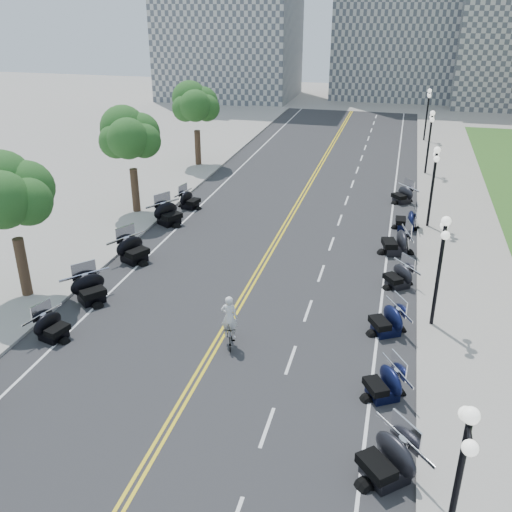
# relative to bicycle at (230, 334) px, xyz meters

# --- Properties ---
(ground) EXTENTS (160.00, 160.00, 0.00)m
(ground) POSITION_rel_bicycle_xyz_m (-0.56, -0.44, -0.49)
(ground) COLOR gray
(road) EXTENTS (16.00, 90.00, 0.01)m
(road) POSITION_rel_bicycle_xyz_m (-0.56, 9.56, -0.49)
(road) COLOR #333335
(road) RESTS_ON ground
(centerline_yellow_a) EXTENTS (0.12, 90.00, 0.00)m
(centerline_yellow_a) POSITION_rel_bicycle_xyz_m (-0.68, 9.56, -0.48)
(centerline_yellow_a) COLOR yellow
(centerline_yellow_a) RESTS_ON road
(centerline_yellow_b) EXTENTS (0.12, 90.00, 0.00)m
(centerline_yellow_b) POSITION_rel_bicycle_xyz_m (-0.44, 9.56, -0.48)
(centerline_yellow_b) COLOR yellow
(centerline_yellow_b) RESTS_ON road
(edge_line_north) EXTENTS (0.12, 90.00, 0.00)m
(edge_line_north) POSITION_rel_bicycle_xyz_m (5.84, 9.56, -0.48)
(edge_line_north) COLOR white
(edge_line_north) RESTS_ON road
(edge_line_south) EXTENTS (0.12, 90.00, 0.00)m
(edge_line_south) POSITION_rel_bicycle_xyz_m (-6.96, 9.56, -0.48)
(edge_line_south) COLOR white
(edge_line_south) RESTS_ON road
(lane_dash_5) EXTENTS (0.12, 2.00, 0.00)m
(lane_dash_5) POSITION_rel_bicycle_xyz_m (2.64, -4.44, -0.48)
(lane_dash_5) COLOR white
(lane_dash_5) RESTS_ON road
(lane_dash_6) EXTENTS (0.12, 2.00, 0.00)m
(lane_dash_6) POSITION_rel_bicycle_xyz_m (2.64, -0.44, -0.48)
(lane_dash_6) COLOR white
(lane_dash_6) RESTS_ON road
(lane_dash_7) EXTENTS (0.12, 2.00, 0.00)m
(lane_dash_7) POSITION_rel_bicycle_xyz_m (2.64, 3.56, -0.48)
(lane_dash_7) COLOR white
(lane_dash_7) RESTS_ON road
(lane_dash_8) EXTENTS (0.12, 2.00, 0.00)m
(lane_dash_8) POSITION_rel_bicycle_xyz_m (2.64, 7.56, -0.48)
(lane_dash_8) COLOR white
(lane_dash_8) RESTS_ON road
(lane_dash_9) EXTENTS (0.12, 2.00, 0.00)m
(lane_dash_9) POSITION_rel_bicycle_xyz_m (2.64, 11.56, -0.48)
(lane_dash_9) COLOR white
(lane_dash_9) RESTS_ON road
(lane_dash_10) EXTENTS (0.12, 2.00, 0.00)m
(lane_dash_10) POSITION_rel_bicycle_xyz_m (2.64, 15.56, -0.48)
(lane_dash_10) COLOR white
(lane_dash_10) RESTS_ON road
(lane_dash_11) EXTENTS (0.12, 2.00, 0.00)m
(lane_dash_11) POSITION_rel_bicycle_xyz_m (2.64, 19.56, -0.48)
(lane_dash_11) COLOR white
(lane_dash_11) RESTS_ON road
(lane_dash_12) EXTENTS (0.12, 2.00, 0.00)m
(lane_dash_12) POSITION_rel_bicycle_xyz_m (2.64, 23.56, -0.48)
(lane_dash_12) COLOR white
(lane_dash_12) RESTS_ON road
(lane_dash_13) EXTENTS (0.12, 2.00, 0.00)m
(lane_dash_13) POSITION_rel_bicycle_xyz_m (2.64, 27.56, -0.48)
(lane_dash_13) COLOR white
(lane_dash_13) RESTS_ON road
(lane_dash_14) EXTENTS (0.12, 2.00, 0.00)m
(lane_dash_14) POSITION_rel_bicycle_xyz_m (2.64, 31.56, -0.48)
(lane_dash_14) COLOR white
(lane_dash_14) RESTS_ON road
(lane_dash_15) EXTENTS (0.12, 2.00, 0.00)m
(lane_dash_15) POSITION_rel_bicycle_xyz_m (2.64, 35.56, -0.48)
(lane_dash_15) COLOR white
(lane_dash_15) RESTS_ON road
(lane_dash_16) EXTENTS (0.12, 2.00, 0.00)m
(lane_dash_16) POSITION_rel_bicycle_xyz_m (2.64, 39.56, -0.48)
(lane_dash_16) COLOR white
(lane_dash_16) RESTS_ON road
(lane_dash_17) EXTENTS (0.12, 2.00, 0.00)m
(lane_dash_17) POSITION_rel_bicycle_xyz_m (2.64, 43.56, -0.48)
(lane_dash_17) COLOR white
(lane_dash_17) RESTS_ON road
(lane_dash_18) EXTENTS (0.12, 2.00, 0.00)m
(lane_dash_18) POSITION_rel_bicycle_xyz_m (2.64, 47.56, -0.48)
(lane_dash_18) COLOR white
(lane_dash_18) RESTS_ON road
(lane_dash_19) EXTENTS (0.12, 2.00, 0.00)m
(lane_dash_19) POSITION_rel_bicycle_xyz_m (2.64, 51.56, -0.48)
(lane_dash_19) COLOR white
(lane_dash_19) RESTS_ON road
(sidewalk_north) EXTENTS (5.00, 90.00, 0.15)m
(sidewalk_north) POSITION_rel_bicycle_xyz_m (9.94, 9.56, -0.42)
(sidewalk_north) COLOR #9E9991
(sidewalk_north) RESTS_ON ground
(sidewalk_south) EXTENTS (5.00, 90.00, 0.15)m
(sidewalk_south) POSITION_rel_bicycle_xyz_m (-11.06, 9.56, -0.42)
(sidewalk_south) COLOR #9E9991
(sidewalk_south) RESTS_ON ground
(street_lamp_1) EXTENTS (0.50, 1.20, 4.90)m
(street_lamp_1) POSITION_rel_bicycle_xyz_m (8.04, -8.44, 2.11)
(street_lamp_1) COLOR black
(street_lamp_1) RESTS_ON sidewalk_north
(street_lamp_2) EXTENTS (0.50, 1.20, 4.90)m
(street_lamp_2) POSITION_rel_bicycle_xyz_m (8.04, 3.56, 2.11)
(street_lamp_2) COLOR black
(street_lamp_2) RESTS_ON sidewalk_north
(street_lamp_3) EXTENTS (0.50, 1.20, 4.90)m
(street_lamp_3) POSITION_rel_bicycle_xyz_m (8.04, 15.56, 2.11)
(street_lamp_3) COLOR black
(street_lamp_3) RESTS_ON sidewalk_north
(street_lamp_4) EXTENTS (0.50, 1.20, 4.90)m
(street_lamp_4) POSITION_rel_bicycle_xyz_m (8.04, 27.56, 2.11)
(street_lamp_4) COLOR black
(street_lamp_4) RESTS_ON sidewalk_north
(street_lamp_5) EXTENTS (0.50, 1.20, 4.90)m
(street_lamp_5) POSITION_rel_bicycle_xyz_m (8.04, 39.56, 2.11)
(street_lamp_5) COLOR black
(street_lamp_5) RESTS_ON sidewalk_north
(tree_2) EXTENTS (4.80, 4.80, 9.20)m
(tree_2) POSITION_rel_bicycle_xyz_m (-10.56, 1.56, 4.26)
(tree_2) COLOR #235619
(tree_2) RESTS_ON sidewalk_south
(tree_3) EXTENTS (4.80, 4.80, 9.20)m
(tree_3) POSITION_rel_bicycle_xyz_m (-10.56, 13.56, 4.26)
(tree_3) COLOR #235619
(tree_3) RESTS_ON sidewalk_south
(tree_4) EXTENTS (4.80, 4.80, 9.20)m
(tree_4) POSITION_rel_bicycle_xyz_m (-10.56, 25.56, 4.26)
(tree_4) COLOR #235619
(tree_4) RESTS_ON sidewalk_south
(motorcycle_n_4) EXTENTS (3.11, 3.11, 1.54)m
(motorcycle_n_4) POSITION_rel_bicycle_xyz_m (6.53, -5.69, 0.28)
(motorcycle_n_4) COLOR black
(motorcycle_n_4) RESTS_ON road
(motorcycle_n_5) EXTENTS (2.55, 2.55, 1.30)m
(motorcycle_n_5) POSITION_rel_bicycle_xyz_m (6.25, -1.85, 0.16)
(motorcycle_n_5) COLOR black
(motorcycle_n_5) RESTS_ON road
(motorcycle_n_6) EXTENTS (2.64, 2.64, 1.35)m
(motorcycle_n_6) POSITION_rel_bicycle_xyz_m (6.16, 2.54, 0.18)
(motorcycle_n_6) COLOR black
(motorcycle_n_6) RESTS_ON road
(motorcycle_n_7) EXTENTS (2.54, 2.54, 1.27)m
(motorcycle_n_7) POSITION_rel_bicycle_xyz_m (6.49, 7.04, 0.14)
(motorcycle_n_7) COLOR black
(motorcycle_n_7) RESTS_ON road
(motorcycle_n_8) EXTENTS (2.67, 2.67, 1.53)m
(motorcycle_n_8) POSITION_rel_bicycle_xyz_m (6.24, 11.09, 0.27)
(motorcycle_n_8) COLOR black
(motorcycle_n_8) RESTS_ON road
(motorcycle_n_9) EXTENTS (2.01, 2.01, 1.34)m
(motorcycle_n_9) POSITION_rel_bicycle_xyz_m (6.73, 15.03, 0.18)
(motorcycle_n_9) COLOR black
(motorcycle_n_9) RESTS_ON road
(motorcycle_n_10) EXTENTS (2.60, 2.60, 1.29)m
(motorcycle_n_10) POSITION_rel_bicycle_xyz_m (6.39, 20.06, 0.15)
(motorcycle_n_10) COLOR black
(motorcycle_n_10) RESTS_ON road
(motorcycle_s_5) EXTENTS (2.21, 2.21, 1.26)m
(motorcycle_s_5) POSITION_rel_bicycle_xyz_m (-7.28, -1.40, 0.14)
(motorcycle_s_5) COLOR black
(motorcycle_s_5) RESTS_ON road
(motorcycle_s_6) EXTENTS (2.93, 2.93, 1.46)m
(motorcycle_s_6) POSITION_rel_bicycle_xyz_m (-7.37, 1.91, 0.23)
(motorcycle_s_6) COLOR black
(motorcycle_s_6) RESTS_ON road
(motorcycle_s_7) EXTENTS (2.92, 2.92, 1.52)m
(motorcycle_s_7) POSITION_rel_bicycle_xyz_m (-7.38, 6.51, 0.27)
(motorcycle_s_7) COLOR black
(motorcycle_s_7) RESTS_ON road
(motorcycle_s_8) EXTENTS (3.01, 3.01, 1.53)m
(motorcycle_s_8) POSITION_rel_bicycle_xyz_m (-7.69, 12.17, 0.27)
(motorcycle_s_8) COLOR black
(motorcycle_s_8) RESTS_ON road
(motorcycle_s_9) EXTENTS (2.17, 2.17, 1.28)m
(motorcycle_s_9) POSITION_rel_bicycle_xyz_m (-7.48, 15.32, 0.15)
(motorcycle_s_9) COLOR black
(motorcycle_s_9) RESTS_ON road
(bicycle) EXTENTS (0.95, 1.70, 0.99)m
(bicycle) POSITION_rel_bicycle_xyz_m (0.00, 0.00, 0.00)
(bicycle) COLOR #A51414
(bicycle) RESTS_ON road
(cyclist_rider) EXTENTS (0.70, 0.46, 1.91)m
(cyclist_rider) POSITION_rel_bicycle_xyz_m (0.00, 0.00, 1.45)
(cyclist_rider) COLOR silver
(cyclist_rider) RESTS_ON bicycle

